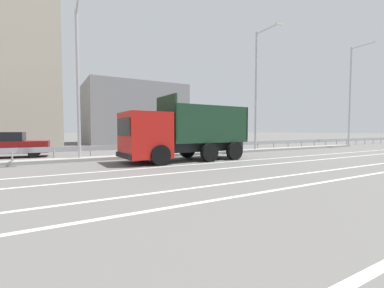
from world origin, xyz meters
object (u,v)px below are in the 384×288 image
Objects in this scene: dump_truck at (171,137)px; median_road_sign at (224,138)px; parked_car_3 at (9,145)px; street_lamp_1 at (78,76)px; street_lamp_3 at (352,92)px; street_lamp_2 at (258,85)px.

dump_truck is 6.55m from median_road_sign.
parked_car_3 is (-14.02, 4.17, -0.32)m from median_road_sign.
dump_truck is 0.89× the size of street_lamp_1.
parked_car_3 is at bearing 131.43° from street_lamp_1.
street_lamp_1 is at bearing 46.09° from parked_car_3.
street_lamp_3 reaches higher than street_lamp_1.
street_lamp_3 is at bearing -0.46° from street_lamp_1.
street_lamp_3 is at bearing 86.55° from parked_car_3.
street_lamp_1 is 6.88m from parked_car_3.
dump_truck reaches higher than median_road_sign.
dump_truck is at bearing -32.62° from street_lamp_1.
street_lamp_1 is 27.36m from street_lamp_3.
street_lamp_1 is (-4.42, 2.83, 3.44)m from dump_truck.
street_lamp_3 is at bearing -0.84° from median_road_sign.
street_lamp_1 is at bearing 179.54° from street_lamp_3.
street_lamp_2 is at bearing -1.23° from median_road_sign.
median_road_sign reaches higher than parked_car_3.
median_road_sign is 0.26× the size of street_lamp_1.
street_lamp_1 reaches higher than median_road_sign.
median_road_sign is at bearing 179.16° from street_lamp_3.
median_road_sign is 14.63m from parked_car_3.
street_lamp_3 is 31.77m from parked_car_3.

